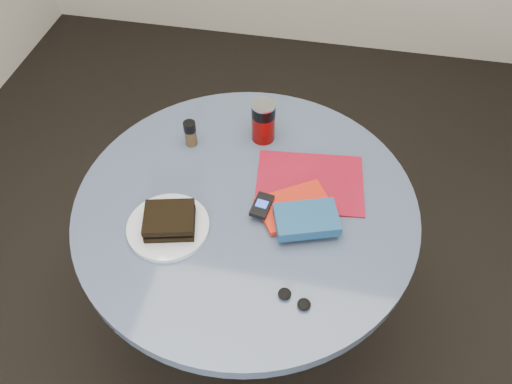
% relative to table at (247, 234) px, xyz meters
% --- Properties ---
extents(ground, '(4.00, 4.00, 0.00)m').
position_rel_table_xyz_m(ground, '(0.00, 0.00, -0.59)').
color(ground, black).
rests_on(ground, ground).
extents(table, '(1.00, 1.00, 0.75)m').
position_rel_table_xyz_m(table, '(0.00, 0.00, 0.00)').
color(table, black).
rests_on(table, ground).
extents(plate, '(0.26, 0.26, 0.01)m').
position_rel_table_xyz_m(plate, '(-0.19, -0.14, 0.17)').
color(plate, silver).
rests_on(plate, table).
extents(sandwich, '(0.16, 0.14, 0.05)m').
position_rel_table_xyz_m(sandwich, '(-0.18, -0.14, 0.20)').
color(sandwich, black).
rests_on(sandwich, plate).
extents(soda_can, '(0.08, 0.08, 0.14)m').
position_rel_table_xyz_m(soda_can, '(0.00, 0.27, 0.23)').
color(soda_can, '#6B0805').
rests_on(soda_can, table).
extents(pepper_grinder, '(0.04, 0.04, 0.09)m').
position_rel_table_xyz_m(pepper_grinder, '(-0.22, 0.20, 0.21)').
color(pepper_grinder, '#44331D').
rests_on(pepper_grinder, table).
extents(magazine, '(0.34, 0.27, 0.01)m').
position_rel_table_xyz_m(magazine, '(0.17, 0.11, 0.17)').
color(magazine, maroon).
rests_on(magazine, table).
extents(red_book, '(0.24, 0.22, 0.02)m').
position_rel_table_xyz_m(red_book, '(0.14, -0.00, 0.18)').
color(red_book, red).
rests_on(red_book, magazine).
extents(novel, '(0.20, 0.16, 0.03)m').
position_rel_table_xyz_m(novel, '(0.18, -0.06, 0.20)').
color(novel, navy).
rests_on(novel, red_book).
extents(mp3_player, '(0.06, 0.09, 0.02)m').
position_rel_table_xyz_m(mp3_player, '(0.05, -0.03, 0.19)').
color(mp3_player, black).
rests_on(mp3_player, red_book).
extents(headphones, '(0.10, 0.06, 0.02)m').
position_rel_table_xyz_m(headphones, '(0.18, -0.29, 0.17)').
color(headphones, black).
rests_on(headphones, table).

